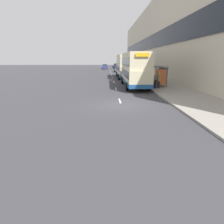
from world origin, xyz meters
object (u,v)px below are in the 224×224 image
object	(u,v)px
pedestrian_3	(146,78)
car_1	(118,69)
pedestrian_1	(153,80)
double_decker_bus_ahead	(125,66)
pedestrian_4	(166,77)
double_decker_bus_near	(135,69)
litter_bin	(154,84)
bus_shelter	(160,72)
car_0	(118,67)
pedestrian_at_shelter	(159,80)
pedestrian_2	(161,78)
car_2	(116,66)
car_3	(105,67)

from	to	relation	value
pedestrian_3	car_1	bearing A→B (deg)	94.63
pedestrian_1	pedestrian_3	distance (m)	2.23
double_decker_bus_ahead	pedestrian_4	size ratio (longest dim) A/B	6.91
double_decker_bus_near	litter_bin	world-z (taller)	double_decker_bus_near
bus_shelter	car_0	size ratio (longest dim) A/B	0.91
car_0	pedestrian_at_shelter	size ratio (longest dim) A/B	2.50
double_decker_bus_near	car_0	xyz separation A→B (m)	(0.52, 47.35, -1.42)
bus_shelter	litter_bin	size ratio (longest dim) A/B	4.00
double_decker_bus_near	pedestrian_3	distance (m)	3.24
car_1	pedestrian_4	xyz separation A→B (m)	(5.72, -26.79, 0.13)
pedestrian_2	litter_bin	xyz separation A→B (m)	(-1.93, -4.48, -0.30)
car_2	litter_bin	bearing A→B (deg)	-88.09
car_0	litter_bin	xyz separation A→B (m)	(1.56, -49.66, -0.20)
car_2	litter_bin	world-z (taller)	car_2
pedestrian_at_shelter	pedestrian_2	distance (m)	4.72
double_decker_bus_ahead	car_0	size ratio (longest dim) A/B	2.43
car_1	car_3	bearing A→B (deg)	103.24
double_decker_bus_ahead	car_0	bearing A→B (deg)	88.83
bus_shelter	pedestrian_2	world-z (taller)	bus_shelter
car_2	pedestrian_3	bearing A→B (deg)	-88.09
car_3	pedestrian_2	distance (m)	45.75
pedestrian_3	litter_bin	distance (m)	4.57
car_1	pedestrian_2	world-z (taller)	pedestrian_2
double_decker_bus_ahead	pedestrian_at_shelter	size ratio (longest dim) A/B	6.08
bus_shelter	pedestrian_2	size ratio (longest dim) A/B	2.58
double_decker_bus_ahead	car_2	size ratio (longest dim) A/B	2.88
pedestrian_1	pedestrian_4	world-z (taller)	pedestrian_4
double_decker_bus_near	car_2	distance (m)	56.61
pedestrian_at_shelter	car_0	bearing A→B (deg)	92.37
double_decker_bus_near	car_1	xyz separation A→B (m)	(-0.38, 30.80, -1.45)
pedestrian_3	car_0	bearing A→B (deg)	91.79
car_0	pedestrian_2	distance (m)	45.31
car_3	pedestrian_at_shelter	bearing A→B (deg)	97.83
car_2	pedestrian_3	xyz separation A→B (m)	(1.81, -54.35, 0.12)
car_2	litter_bin	size ratio (longest dim) A/B	3.69
pedestrian_4	litter_bin	xyz separation A→B (m)	(-3.27, -6.32, -0.30)
pedestrian_1	pedestrian_2	distance (m)	2.58
pedestrian_4	car_1	bearing A→B (deg)	102.06
car_2	car_1	bearing A→B (deg)	-91.10
pedestrian_1	pedestrian_4	size ratio (longest dim) A/B	0.97
car_2	double_decker_bus_ahead	bearing A→B (deg)	-90.40
pedestrian_at_shelter	litter_bin	xyz separation A→B (m)	(-0.50, 0.02, -0.41)
bus_shelter	double_decker_bus_near	xyz separation A→B (m)	(-3.30, -0.27, 0.41)
bus_shelter	car_2	xyz separation A→B (m)	(-3.18, 56.33, -1.01)
car_2	double_decker_bus_near	bearing A→B (deg)	-90.12
car_1	double_decker_bus_ahead	bearing A→B (deg)	-89.40
double_decker_bus_ahead	car_3	distance (m)	34.84
bus_shelter	car_1	xyz separation A→B (m)	(-3.68, 30.54, -1.04)
bus_shelter	pedestrian_4	xyz separation A→B (m)	(2.04, 3.75, -0.91)
double_decker_bus_ahead	double_decker_bus_near	bearing A→B (deg)	-89.13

